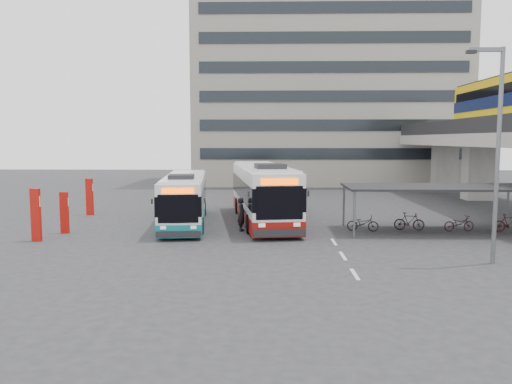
{
  "coord_description": "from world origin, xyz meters",
  "views": [
    {
      "loc": [
        -0.82,
        -24.54,
        5.08
      ],
      "look_at": [
        -1.5,
        4.76,
        2.0
      ],
      "focal_mm": 35.0,
      "sensor_mm": 36.0,
      "label": 1
    }
  ],
  "objects_px": {
    "pedestrian": "(242,214)",
    "lamp_post": "(496,142)",
    "bus_main": "(263,193)",
    "bus_teal": "(185,200)"
  },
  "relations": [
    {
      "from": "lamp_post",
      "to": "bus_main",
      "type": "bearing_deg",
      "value": 131.02
    },
    {
      "from": "bus_main",
      "to": "bus_teal",
      "type": "relative_size",
      "value": 1.18
    },
    {
      "from": "bus_main",
      "to": "lamp_post",
      "type": "bearing_deg",
      "value": -56.24
    },
    {
      "from": "pedestrian",
      "to": "lamp_post",
      "type": "xyz_separation_m",
      "value": [
        10.61,
        -7.16,
        4.04
      ]
    },
    {
      "from": "pedestrian",
      "to": "lamp_post",
      "type": "height_order",
      "value": "lamp_post"
    },
    {
      "from": "bus_main",
      "to": "lamp_post",
      "type": "xyz_separation_m",
      "value": [
        9.47,
        -10.53,
        3.23
      ]
    },
    {
      "from": "bus_main",
      "to": "lamp_post",
      "type": "relative_size",
      "value": 1.48
    },
    {
      "from": "pedestrian",
      "to": "lamp_post",
      "type": "bearing_deg",
      "value": -115.85
    },
    {
      "from": "pedestrian",
      "to": "bus_teal",
      "type": "bearing_deg",
      "value": 65.09
    },
    {
      "from": "bus_main",
      "to": "pedestrian",
      "type": "height_order",
      "value": "bus_main"
    }
  ]
}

